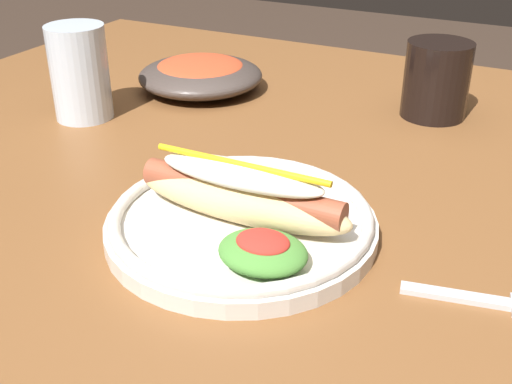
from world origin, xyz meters
name	(u,v)px	position (x,y,z in m)	size (l,w,h in m)	color
dining_table	(289,224)	(0.00, 0.00, 0.64)	(1.19, 0.90, 0.74)	brown
hot_dog_plate	(242,216)	(0.04, -0.20, 0.76)	(0.25, 0.25, 0.08)	silver
fork	(492,302)	(0.26, -0.20, 0.74)	(0.12, 0.04, 0.00)	silver
soda_cup	(436,80)	(0.12, 0.19, 0.79)	(0.09, 0.09, 0.10)	black
water_cup	(80,73)	(-0.29, -0.03, 0.80)	(0.08, 0.08, 0.12)	silver
side_bowl	(201,74)	(-0.21, 0.14, 0.76)	(0.18, 0.18, 0.05)	#423833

